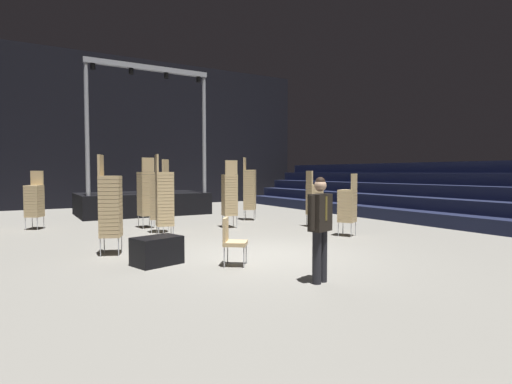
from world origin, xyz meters
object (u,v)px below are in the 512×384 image
chair_stack_rear_right (34,200)px  chair_stack_aisle_left (230,194)px  chair_stack_mid_left (314,199)px  chair_stack_front_left (164,198)px  chair_stack_front_right (160,196)px  chair_stack_mid_right (250,189)px  equipment_road_case (157,251)px  loose_chair_near_man (232,239)px  stage_riser (142,201)px  chair_stack_rear_centre (110,205)px  chair_stack_rear_left (146,193)px  man_with_tie (320,223)px  chair_stack_aisle_right (348,205)px

chair_stack_rear_right → chair_stack_aisle_left: bearing=-174.8°
chair_stack_mid_left → chair_stack_front_left: bearing=-78.1°
chair_stack_front_right → chair_stack_mid_right: (3.94, 1.44, 0.08)m
chair_stack_rear_right → equipment_road_case: bearing=137.2°
chair_stack_aisle_left → loose_chair_near_man: bearing=-106.6°
chair_stack_mid_right → chair_stack_aisle_left: 2.22m
stage_riser → chair_stack_front_right: stage_riser is taller
chair_stack_mid_left → chair_stack_rear_centre: bearing=-68.4°
chair_stack_rear_left → chair_stack_aisle_left: 2.74m
man_with_tie → chair_stack_mid_right: (3.37, 8.30, 0.20)m
chair_stack_mid_right → equipment_road_case: size_ratio=2.66×
chair_stack_mid_left → loose_chair_near_man: size_ratio=1.99×
stage_riser → chair_stack_front_left: stage_riser is taller
stage_riser → chair_stack_aisle_right: stage_riser is taller
stage_riser → man_with_tie: 12.59m
chair_stack_front_right → chair_stack_rear_centre: size_ratio=1.00×
chair_stack_mid_left → chair_stack_rear_centre: chair_stack_rear_centre is taller
chair_stack_rear_centre → loose_chair_near_man: chair_stack_rear_centre is taller
chair_stack_mid_right → chair_stack_front_right: bearing=-32.8°
chair_stack_front_right → chair_stack_rear_centre: bearing=-174.9°
man_with_tie → chair_stack_rear_centre: 4.87m
chair_stack_mid_left → chair_stack_mid_right: size_ratio=0.79×
chair_stack_aisle_left → equipment_road_case: 5.57m
stage_riser → chair_stack_rear_left: 4.63m
chair_stack_front_left → chair_stack_aisle_right: (4.78, -1.89, -0.25)m
chair_stack_front_left → chair_stack_aisle_right: size_ratio=1.28×
chair_stack_front_right → chair_stack_rear_left: chair_stack_rear_left is taller
chair_stack_aisle_left → chair_stack_front_right: bearing=-172.3°
stage_riser → chair_stack_front_left: bearing=-100.4°
chair_stack_rear_centre → chair_stack_rear_right: bearing=-144.4°
chair_stack_mid_left → chair_stack_rear_left: size_ratio=0.82×
chair_stack_rear_centre → chair_stack_front_left: bearing=149.0°
chair_stack_mid_left → chair_stack_aisle_left: 2.84m
chair_stack_front_left → loose_chair_near_man: size_ratio=2.44×
chair_stack_front_left → chair_stack_rear_centre: chair_stack_front_left is taller
stage_riser → chair_stack_mid_left: (3.87, -7.07, 0.35)m
chair_stack_front_left → chair_stack_front_right: chair_stack_front_left is taller
man_with_tie → chair_stack_rear_centre: bearing=-76.8°
chair_stack_rear_left → equipment_road_case: bearing=-111.1°
chair_stack_front_right → chair_stack_aisle_left: same height
chair_stack_front_right → chair_stack_rear_centre: (-1.96, -2.71, 0.00)m
chair_stack_rear_left → equipment_road_case: 5.63m
man_with_tie → chair_stack_rear_right: bearing=-86.4°
chair_stack_rear_right → chair_stack_rear_centre: size_ratio=0.85×
chair_stack_aisle_left → man_with_tie: bearing=-94.7°
chair_stack_aisle_right → loose_chair_near_man: 4.85m
chair_stack_front_right → chair_stack_rear_centre: same height
chair_stack_rear_left → loose_chair_near_man: bearing=-98.2°
chair_stack_aisle_right → equipment_road_case: chair_stack_aisle_right is taller
stage_riser → equipment_road_case: (-2.34, -9.89, -0.31)m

